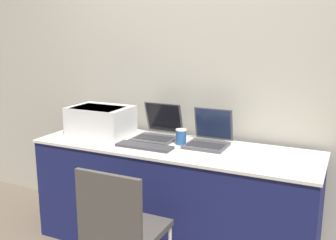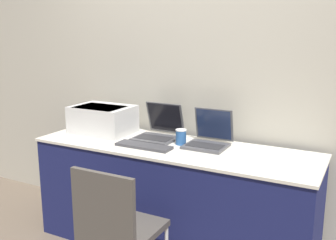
{
  "view_description": "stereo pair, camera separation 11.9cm",
  "coord_description": "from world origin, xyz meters",
  "px_view_note": "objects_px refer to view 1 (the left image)",
  "views": [
    {
      "loc": [
        1.14,
        -2.18,
        1.61
      ],
      "look_at": [
        -0.06,
        0.35,
        0.98
      ],
      "focal_mm": 42.0,
      "sensor_mm": 36.0,
      "label": 1
    },
    {
      "loc": [
        1.25,
        -2.13,
        1.61
      ],
      "look_at": [
        -0.06,
        0.35,
        0.98
      ],
      "focal_mm": 42.0,
      "sensor_mm": 36.0,
      "label": 2
    }
  ],
  "objects_px": {
    "laptop_left": "(158,131)",
    "chair": "(121,225)",
    "laptop_right": "(209,138)",
    "printer": "(101,119)",
    "coffee_cup": "(181,137)",
    "external_keyboard": "(144,146)"
  },
  "relations": [
    {
      "from": "printer",
      "to": "laptop_right",
      "type": "bearing_deg",
      "value": 3.46
    },
    {
      "from": "coffee_cup",
      "to": "external_keyboard",
      "type": "bearing_deg",
      "value": -136.95
    },
    {
      "from": "printer",
      "to": "external_keyboard",
      "type": "bearing_deg",
      "value": -21.64
    },
    {
      "from": "laptop_right",
      "to": "external_keyboard",
      "type": "height_order",
      "value": "laptop_right"
    },
    {
      "from": "printer",
      "to": "chair",
      "type": "bearing_deg",
      "value": -49.23
    },
    {
      "from": "laptop_right",
      "to": "printer",
      "type": "bearing_deg",
      "value": -176.54
    },
    {
      "from": "coffee_cup",
      "to": "laptop_left",
      "type": "bearing_deg",
      "value": 160.49
    },
    {
      "from": "chair",
      "to": "laptop_left",
      "type": "bearing_deg",
      "value": 102.03
    },
    {
      "from": "external_keyboard",
      "to": "chair",
      "type": "xyz_separation_m",
      "value": [
        0.15,
        -0.57,
        -0.31
      ]
    },
    {
      "from": "laptop_right",
      "to": "chair",
      "type": "height_order",
      "value": "laptop_right"
    },
    {
      "from": "printer",
      "to": "coffee_cup",
      "type": "height_order",
      "value": "printer"
    },
    {
      "from": "laptop_left",
      "to": "chair",
      "type": "bearing_deg",
      "value": -77.97
    },
    {
      "from": "laptop_right",
      "to": "external_keyboard",
      "type": "relative_size",
      "value": 0.74
    },
    {
      "from": "laptop_right",
      "to": "chair",
      "type": "bearing_deg",
      "value": -106.55
    },
    {
      "from": "chair",
      "to": "coffee_cup",
      "type": "bearing_deg",
      "value": 85.87
    },
    {
      "from": "laptop_right",
      "to": "external_keyboard",
      "type": "bearing_deg",
      "value": -146.67
    },
    {
      "from": "laptop_left",
      "to": "coffee_cup",
      "type": "relative_size",
      "value": 2.98
    },
    {
      "from": "coffee_cup",
      "to": "chair",
      "type": "height_order",
      "value": "coffee_cup"
    },
    {
      "from": "external_keyboard",
      "to": "chair",
      "type": "distance_m",
      "value": 0.66
    },
    {
      "from": "laptop_left",
      "to": "chair",
      "type": "xyz_separation_m",
      "value": [
        0.18,
        -0.84,
        -0.36
      ]
    },
    {
      "from": "printer",
      "to": "chair",
      "type": "xyz_separation_m",
      "value": [
        0.66,
        -0.77,
        -0.42
      ]
    },
    {
      "from": "laptop_right",
      "to": "coffee_cup",
      "type": "xyz_separation_m",
      "value": [
        -0.19,
        -0.07,
        0.0
      ]
    }
  ]
}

